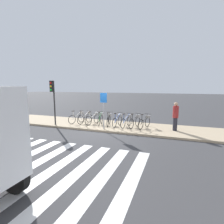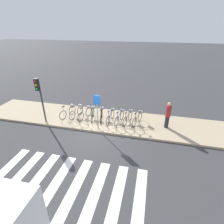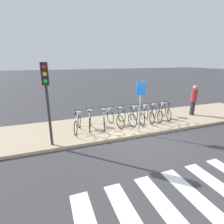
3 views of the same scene
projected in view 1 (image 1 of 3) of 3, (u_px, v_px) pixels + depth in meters
ground_plane at (101, 132)px, 10.87m from camera, size 120.00×120.00×0.00m
sidewalk at (110, 126)px, 12.34m from camera, size 17.45×3.18×0.12m
road_crosswalk at (7, 189)px, 4.86m from camera, size 6.75×8.00×0.01m
parked_bicycle_0 at (78, 117)px, 12.95m from camera, size 0.65×1.48×0.96m
parked_bicycle_1 at (86, 117)px, 12.86m from camera, size 0.56×1.51×0.96m
parked_bicycle_2 at (94, 118)px, 12.56m from camera, size 0.60×1.50×0.96m
parked_bicycle_3 at (100, 119)px, 12.38m from camera, size 0.49×1.53×0.96m
parked_bicycle_4 at (109, 119)px, 12.17m from camera, size 0.50×1.53×0.96m
parked_bicycle_5 at (118, 120)px, 11.91m from camera, size 0.46×1.55×0.96m
parked_bicycle_6 at (127, 121)px, 11.70m from camera, size 0.50×1.53×0.96m
parked_bicycle_7 at (135, 121)px, 11.58m from camera, size 0.56×1.51×0.96m
parked_bicycle_8 at (145, 121)px, 11.40m from camera, size 0.63×1.48×0.96m
pedestrian at (175, 116)px, 10.64m from camera, size 0.34×0.34×1.75m
traffic_light at (53, 93)px, 11.98m from camera, size 0.24×0.40×3.08m
sign_post at (104, 105)px, 10.85m from camera, size 0.44×0.07×2.30m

